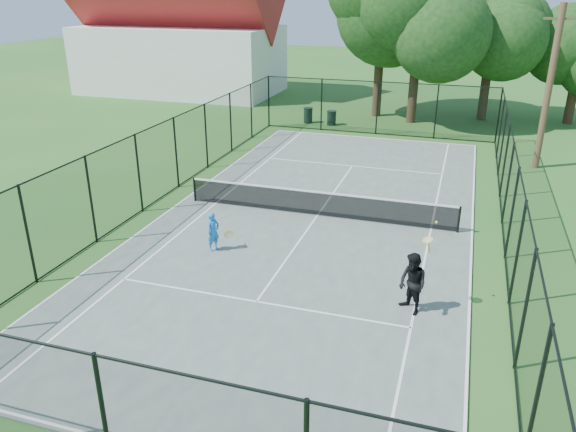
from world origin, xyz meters
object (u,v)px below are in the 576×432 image
(tennis_net, at_px, (318,202))
(trash_bin_left, at_px, (308,115))
(utility_pole, at_px, (549,88))
(player_black, at_px, (413,284))
(trash_bin_right, at_px, (332,118))
(player_blue, at_px, (213,232))

(tennis_net, height_order, trash_bin_left, tennis_net)
(trash_bin_left, distance_m, utility_pole, 14.24)
(trash_bin_left, bearing_deg, player_black, -67.22)
(trash_bin_right, xyz_separation_m, player_blue, (0.53, -18.26, 0.26))
(trash_bin_left, relative_size, player_blue, 0.73)
(trash_bin_right, xyz_separation_m, player_black, (6.96, -20.09, 0.45))
(player_black, bearing_deg, trash_bin_right, 109.12)
(trash_bin_left, height_order, player_blue, player_blue)
(player_blue, bearing_deg, trash_bin_left, 96.39)
(tennis_net, relative_size, player_blue, 7.85)
(trash_bin_left, bearing_deg, trash_bin_right, -4.64)
(trash_bin_left, distance_m, player_black, 21.92)
(tennis_net, relative_size, trash_bin_left, 10.72)
(trash_bin_left, xyz_separation_m, trash_bin_right, (1.52, -0.12, -0.04))
(tennis_net, bearing_deg, utility_pole, 47.63)
(utility_pole, bearing_deg, player_blue, -129.70)
(trash_bin_left, height_order, utility_pole, utility_pole)
(utility_pole, bearing_deg, trash_bin_left, 156.31)
(tennis_net, height_order, trash_bin_right, tennis_net)
(utility_pole, bearing_deg, player_black, -106.04)
(tennis_net, relative_size, trash_bin_right, 11.59)
(trash_bin_right, relative_size, player_blue, 0.68)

